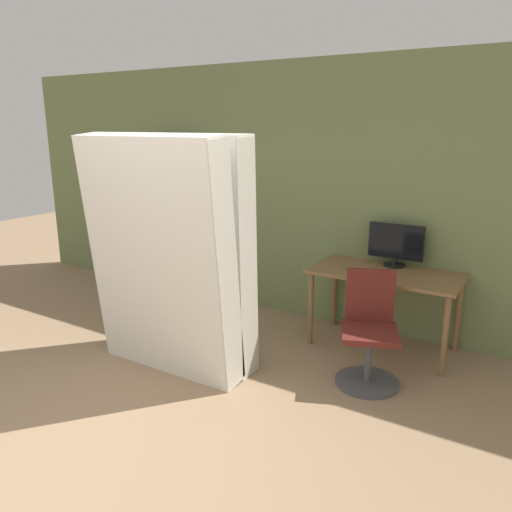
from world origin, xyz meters
name	(u,v)px	position (x,y,z in m)	size (l,w,h in m)	color
ground_plane	(37,482)	(0.00, 0.00, 0.00)	(16.00, 16.00, 0.00)	#937556
wall_back	(295,193)	(0.00, 3.28, 1.35)	(8.00, 0.06, 2.70)	#6B7A4C
desk	(385,281)	(1.15, 2.90, 0.66)	(1.35, 0.70, 0.75)	brown
monitor	(396,244)	(1.16, 3.13, 0.97)	(0.53, 0.20, 0.41)	black
office_chair	(369,339)	(1.26, 2.20, 0.37)	(0.58, 0.58, 0.92)	#4C4C51
bookshelf	(170,224)	(-1.66, 3.15, 0.87)	(0.78, 0.27, 1.83)	#2D2319
mattress_near	(160,259)	(-0.28, 1.46, 1.00)	(1.35, 0.44, 2.00)	silver
mattress_far	(183,252)	(-0.28, 1.75, 1.00)	(1.35, 0.31, 1.99)	silver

